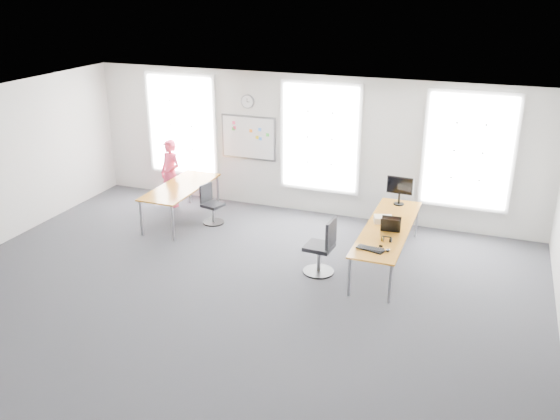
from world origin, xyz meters
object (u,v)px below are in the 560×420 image
at_px(desk_left, 181,189).
at_px(keyboard, 370,249).
at_px(desk_right, 388,229).
at_px(headphones, 386,239).
at_px(monitor, 400,188).
at_px(chair_right, 322,250).
at_px(chair_left, 211,206).
at_px(person, 171,173).

distance_m(desk_left, keyboard, 4.65).
relative_size(desk_right, headphones, 16.93).
xyz_separation_m(desk_right, desk_left, (-4.47, 0.51, 0.04)).
height_order(desk_left, keyboard, desk_left).
xyz_separation_m(desk_left, monitor, (4.45, 0.67, 0.35)).
bearing_deg(chair_right, desk_right, 132.99).
relative_size(desk_right, chair_left, 3.49).
distance_m(chair_left, monitor, 3.91).
height_order(desk_right, desk_left, desk_left).
bearing_deg(desk_left, chair_left, 8.73).
height_order(chair_right, keyboard, chair_right).
bearing_deg(person, desk_right, 5.26).
relative_size(desk_left, headphones, 12.19).
bearing_deg(chair_left, monitor, -68.07).
xyz_separation_m(desk_left, person, (-0.65, 0.70, 0.06)).
distance_m(desk_right, headphones, 0.66).
height_order(desk_right, keyboard, keyboard).
bearing_deg(person, monitor, 18.23).
bearing_deg(keyboard, person, 170.80).
xyz_separation_m(chair_left, headphones, (3.92, -1.25, 0.39)).
xyz_separation_m(chair_right, keyboard, (0.89, -0.26, 0.27)).
bearing_deg(monitor, headphones, -82.76).
bearing_deg(person, headphones, -1.01).
xyz_separation_m(chair_left, keyboard, (3.74, -1.66, 0.36)).
relative_size(desk_left, chair_left, 2.51).
bearing_deg(headphones, keyboard, -120.15).
bearing_deg(person, desk_left, -28.64).
distance_m(chair_right, headphones, 1.12).
relative_size(chair_left, keyboard, 1.85).
height_order(desk_left, chair_right, chair_right).
bearing_deg(monitor, desk_right, -85.37).
relative_size(headphones, monitor, 0.31).
relative_size(chair_left, monitor, 1.48).
relative_size(chair_right, keyboard, 2.26).
distance_m(keyboard, headphones, 0.45).
height_order(chair_right, person, person).
xyz_separation_m(chair_left, person, (-1.29, 0.60, 0.39)).
distance_m(desk_right, person, 5.26).
bearing_deg(chair_left, desk_right, -85.64).
relative_size(keyboard, monitor, 0.80).
bearing_deg(monitor, keyboard, -87.99).
bearing_deg(chair_right, chair_left, -112.38).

